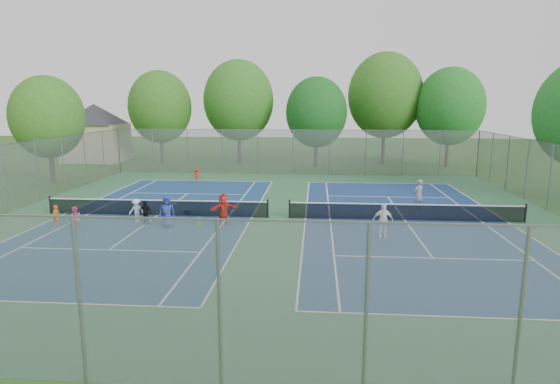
# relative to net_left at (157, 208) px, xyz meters

# --- Properties ---
(ground) EXTENTS (120.00, 120.00, 0.00)m
(ground) POSITION_rel_net_left_xyz_m (7.00, 0.00, -0.46)
(ground) COLOR #29561A
(ground) RESTS_ON ground
(court_pad) EXTENTS (32.00, 32.00, 0.01)m
(court_pad) POSITION_rel_net_left_xyz_m (7.00, 0.00, -0.45)
(court_pad) COLOR #2F633F
(court_pad) RESTS_ON ground
(court_left) EXTENTS (10.97, 23.77, 0.01)m
(court_left) POSITION_rel_net_left_xyz_m (0.00, 0.00, -0.44)
(court_left) COLOR navy
(court_left) RESTS_ON court_pad
(court_right) EXTENTS (10.97, 23.77, 0.01)m
(court_right) POSITION_rel_net_left_xyz_m (14.00, 0.00, -0.44)
(court_right) COLOR navy
(court_right) RESTS_ON court_pad
(net_left) EXTENTS (12.87, 0.10, 0.91)m
(net_left) POSITION_rel_net_left_xyz_m (0.00, 0.00, 0.00)
(net_left) COLOR black
(net_left) RESTS_ON ground
(net_right) EXTENTS (12.87, 0.10, 0.91)m
(net_right) POSITION_rel_net_left_xyz_m (14.00, 0.00, 0.00)
(net_right) COLOR black
(net_right) RESTS_ON ground
(fence_north) EXTENTS (32.00, 0.10, 4.00)m
(fence_north) POSITION_rel_net_left_xyz_m (7.00, 16.00, 1.54)
(fence_north) COLOR gray
(fence_north) RESTS_ON ground
(fence_south) EXTENTS (32.00, 0.10, 4.00)m
(fence_south) POSITION_rel_net_left_xyz_m (7.00, -16.00, 1.54)
(fence_south) COLOR gray
(fence_south) RESTS_ON ground
(fence_west) EXTENTS (0.10, 32.00, 4.00)m
(fence_west) POSITION_rel_net_left_xyz_m (-9.00, 0.00, 1.54)
(fence_west) COLOR gray
(fence_west) RESTS_ON ground
(house) EXTENTS (11.03, 11.03, 7.30)m
(house) POSITION_rel_net_left_xyz_m (-15.00, 24.00, 3.76)
(house) COLOR #B7A88C
(house) RESTS_ON ground
(tree_nw) EXTENTS (6.40, 6.40, 9.58)m
(tree_nw) POSITION_rel_net_left_xyz_m (-7.00, 22.00, 5.44)
(tree_nw) COLOR #443326
(tree_nw) RESTS_ON ground
(tree_nl) EXTENTS (7.20, 7.20, 10.69)m
(tree_nl) POSITION_rel_net_left_xyz_m (1.00, 23.00, 6.09)
(tree_nl) COLOR #443326
(tree_nl) RESTS_ON ground
(tree_nc) EXTENTS (6.00, 6.00, 8.85)m
(tree_nc) POSITION_rel_net_left_xyz_m (9.00, 21.00, 4.94)
(tree_nc) COLOR #443326
(tree_nc) RESTS_ON ground
(tree_nr) EXTENTS (7.60, 7.60, 11.42)m
(tree_nr) POSITION_rel_net_left_xyz_m (16.00, 24.00, 6.59)
(tree_nr) COLOR #443326
(tree_nr) RESTS_ON ground
(tree_ne) EXTENTS (6.60, 6.60, 9.77)m
(tree_ne) POSITION_rel_net_left_xyz_m (22.00, 22.00, 5.51)
(tree_ne) COLOR #443326
(tree_ne) RESTS_ON ground
(tree_side_w) EXTENTS (5.60, 5.60, 8.47)m
(tree_side_w) POSITION_rel_net_left_xyz_m (-12.00, 10.00, 4.79)
(tree_side_w) COLOR #443326
(tree_side_w) RESTS_ON ground
(ball_crate) EXTENTS (0.33, 0.33, 0.27)m
(ball_crate) POSITION_rel_net_left_xyz_m (1.65, 0.51, -0.32)
(ball_crate) COLOR blue
(ball_crate) RESTS_ON ground
(ball_hopper) EXTENTS (0.27, 0.27, 0.47)m
(ball_hopper) POSITION_rel_net_left_xyz_m (2.97, -2.07, -0.22)
(ball_hopper) COLOR #268B2F
(ball_hopper) RESTS_ON ground
(student_a) EXTENTS (0.46, 0.34, 1.17)m
(student_a) POSITION_rel_net_left_xyz_m (-4.42, -2.82, 0.13)
(student_a) COLOR #D65C14
(student_a) RESTS_ON ground
(student_b) EXTENTS (0.66, 0.54, 1.26)m
(student_b) POSITION_rel_net_left_xyz_m (-3.00, -3.47, 0.18)
(student_b) COLOR #D0517E
(student_b) RESTS_ON ground
(student_c) EXTENTS (0.84, 0.49, 1.29)m
(student_c) POSITION_rel_net_left_xyz_m (-0.63, -1.46, 0.19)
(student_c) COLOR silver
(student_c) RESTS_ON ground
(student_d) EXTENTS (0.82, 0.53, 1.30)m
(student_d) POSITION_rel_net_left_xyz_m (0.03, -1.91, 0.20)
(student_d) COLOR black
(student_d) RESTS_ON ground
(student_e) EXTENTS (0.91, 0.70, 1.66)m
(student_e) POSITION_rel_net_left_xyz_m (1.37, -2.40, 0.38)
(student_e) COLOR navy
(student_e) RESTS_ON ground
(student_f) EXTENTS (1.62, 1.21, 1.70)m
(student_f) POSITION_rel_net_left_xyz_m (4.23, -1.76, 0.40)
(student_f) COLOR red
(student_f) RESTS_ON ground
(child_far_baseline) EXTENTS (0.74, 0.43, 1.15)m
(child_far_baseline) POSITION_rel_net_left_xyz_m (-0.60, 11.32, 0.12)
(child_far_baseline) COLOR red
(child_far_baseline) RESTS_ON ground
(instructor) EXTENTS (0.82, 0.75, 1.88)m
(instructor) POSITION_rel_net_left_xyz_m (15.23, 2.59, 0.48)
(instructor) COLOR gray
(instructor) RESTS_ON ground
(teen_court_b) EXTENTS (1.00, 0.42, 1.70)m
(teen_court_b) POSITION_rel_net_left_xyz_m (12.31, -3.41, 0.39)
(teen_court_b) COLOR white
(teen_court_b) RESTS_ON ground
(tennis_ball_0) EXTENTS (0.07, 0.07, 0.07)m
(tennis_ball_0) POSITION_rel_net_left_xyz_m (0.51, -5.37, -0.42)
(tennis_ball_0) COLOR #C4D130
(tennis_ball_0) RESTS_ON ground
(tennis_ball_1) EXTENTS (0.07, 0.07, 0.07)m
(tennis_ball_1) POSITION_rel_net_left_xyz_m (1.83, -3.45, -0.42)
(tennis_ball_1) COLOR yellow
(tennis_ball_1) RESTS_ON ground
(tennis_ball_2) EXTENTS (0.07, 0.07, 0.07)m
(tennis_ball_2) POSITION_rel_net_left_xyz_m (-0.64, -1.27, -0.42)
(tennis_ball_2) COLOR #CBD331
(tennis_ball_2) RESTS_ON ground
(tennis_ball_3) EXTENTS (0.07, 0.07, 0.07)m
(tennis_ball_3) POSITION_rel_net_left_xyz_m (4.35, -4.25, -0.42)
(tennis_ball_3) COLOR #BFD030
(tennis_ball_3) RESTS_ON ground
(tennis_ball_4) EXTENTS (0.07, 0.07, 0.07)m
(tennis_ball_4) POSITION_rel_net_left_xyz_m (0.33, -5.62, -0.42)
(tennis_ball_4) COLOR #F1F539
(tennis_ball_4) RESTS_ON ground
(tennis_ball_5) EXTENTS (0.07, 0.07, 0.07)m
(tennis_ball_5) POSITION_rel_net_left_xyz_m (-0.02, -5.77, -0.42)
(tennis_ball_5) COLOR #CAF238
(tennis_ball_5) RESTS_ON ground
(tennis_ball_6) EXTENTS (0.07, 0.07, 0.07)m
(tennis_ball_6) POSITION_rel_net_left_xyz_m (-1.98, -4.48, -0.42)
(tennis_ball_6) COLOR #CCD431
(tennis_ball_6) RESTS_ON ground
(tennis_ball_7) EXTENTS (0.07, 0.07, 0.07)m
(tennis_ball_7) POSITION_rel_net_left_xyz_m (4.37, -3.30, -0.42)
(tennis_ball_7) COLOR #E5EE37
(tennis_ball_7) RESTS_ON ground
(tennis_ball_8) EXTENTS (0.07, 0.07, 0.07)m
(tennis_ball_8) POSITION_rel_net_left_xyz_m (2.82, -6.22, -0.42)
(tennis_ball_8) COLOR yellow
(tennis_ball_8) RESTS_ON ground
(tennis_ball_9) EXTENTS (0.07, 0.07, 0.07)m
(tennis_ball_9) POSITION_rel_net_left_xyz_m (-1.73, -2.22, -0.42)
(tennis_ball_9) COLOR #B1C12C
(tennis_ball_9) RESTS_ON ground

